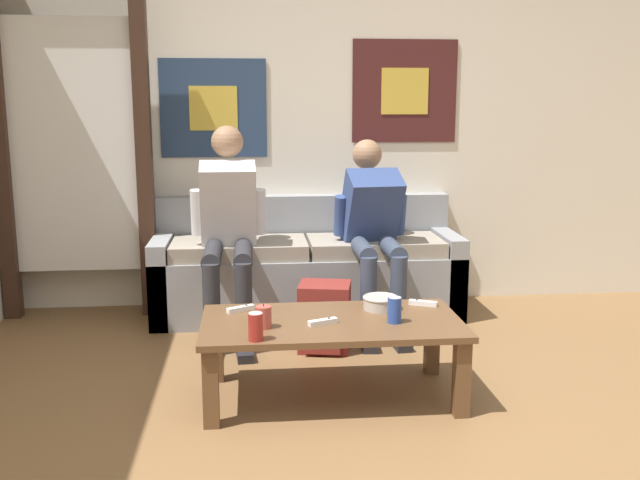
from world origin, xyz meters
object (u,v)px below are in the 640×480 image
at_px(ceramic_bowl, 381,302).
at_px(pillar_candle, 264,317).
at_px(game_controller_near_right, 241,309).
at_px(game_controller_far_center, 323,322).
at_px(drink_can_blue, 395,310).
at_px(game_controller_near_left, 423,303).
at_px(coffee_table, 332,332).
at_px(couch, 307,272).
at_px(person_seated_adult, 228,222).
at_px(person_seated_teen, 373,224).
at_px(drink_can_red, 256,327).
at_px(backpack, 325,318).

height_order(ceramic_bowl, pillar_candle, pillar_candle).
distance_m(game_controller_near_right, game_controller_far_center, 0.46).
distance_m(pillar_candle, drink_can_blue, 0.61).
bearing_deg(drink_can_blue, game_controller_near_left, 53.07).
bearing_deg(ceramic_bowl, coffee_table, -149.43).
bearing_deg(couch, game_controller_far_center, -91.65).
xyz_separation_m(person_seated_adult, game_controller_near_left, (1.01, -0.87, -0.29)).
height_order(couch, ceramic_bowl, couch).
bearing_deg(ceramic_bowl, pillar_candle, -157.26).
height_order(person_seated_teen, drink_can_blue, person_seated_teen).
bearing_deg(drink_can_blue, drink_can_red, -163.47).
relative_size(backpack, pillar_candle, 3.39).
bearing_deg(person_seated_teen, coffee_table, -109.20).
bearing_deg(backpack, game_controller_far_center, -96.57).
bearing_deg(game_controller_near_right, person_seated_teen, 48.74).
bearing_deg(coffee_table, pillar_candle, -164.40).
distance_m(drink_can_red, game_controller_near_right, 0.46).
bearing_deg(drink_can_red, coffee_table, 36.01).
bearing_deg(coffee_table, game_controller_near_right, 156.45).
distance_m(couch, person_seated_teen, 0.61).
height_order(coffee_table, backpack, same).
bearing_deg(coffee_table, person_seated_teen, 70.80).
xyz_separation_m(backpack, drink_can_blue, (0.25, -0.76, 0.27)).
distance_m(coffee_table, person_seated_adult, 1.25).
xyz_separation_m(couch, drink_can_red, (-0.36, -1.68, 0.16)).
relative_size(coffee_table, person_seated_teen, 1.05).
distance_m(couch, person_seated_adult, 0.73).
height_order(ceramic_bowl, game_controller_near_left, ceramic_bowl).
xyz_separation_m(person_seated_adult, game_controller_near_right, (0.08, -0.89, -0.29)).
bearing_deg(game_controller_near_right, game_controller_near_left, 0.81).
bearing_deg(person_seated_teen, ceramic_bowl, -97.56).
distance_m(coffee_table, game_controller_far_center, 0.11).
height_order(ceramic_bowl, drink_can_red, drink_can_red).
height_order(game_controller_near_left, game_controller_near_right, same).
bearing_deg(ceramic_bowl, drink_can_red, -146.20).
bearing_deg(game_controller_far_center, person_seated_teen, 69.71).
distance_m(coffee_table, drink_can_blue, 0.32).
xyz_separation_m(person_seated_adult, drink_can_red, (0.15, -1.34, -0.24)).
height_order(pillar_candle, game_controller_near_right, pillar_candle).
relative_size(couch, game_controller_far_center, 13.86).
xyz_separation_m(pillar_candle, game_controller_far_center, (0.28, 0.03, -0.04)).
xyz_separation_m(couch, person_seated_teen, (0.40, -0.28, 0.37)).
distance_m(person_seated_adult, drink_can_blue, 1.42).
bearing_deg(couch, person_seated_adult, -146.26).
distance_m(drink_can_red, game_controller_far_center, 0.37).
relative_size(drink_can_red, game_controller_near_left, 0.86).
bearing_deg(game_controller_near_right, pillar_candle, -68.71).
relative_size(drink_can_blue, game_controller_far_center, 0.85).
height_order(person_seated_adult, game_controller_far_center, person_seated_adult).
bearing_deg(person_seated_adult, drink_can_blue, -54.96).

